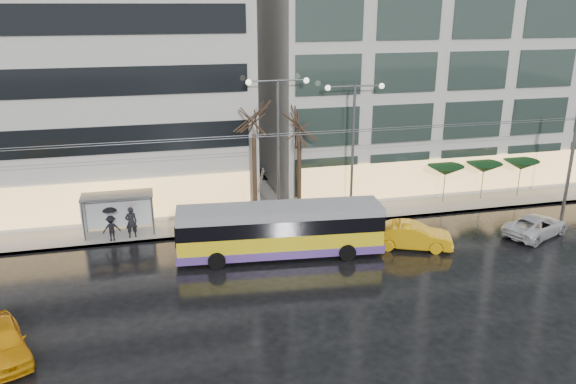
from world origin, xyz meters
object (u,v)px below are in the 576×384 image
object	(u,v)px
trolleybus	(280,232)
taxi_a	(2,342)
street_lamp_near	(278,130)
bus_shelter	(111,205)

from	to	relation	value
trolleybus	taxi_a	xyz separation A→B (m)	(-12.94, -6.73, -0.71)
street_lamp_near	taxi_a	size ratio (longest dim) A/B	2.14
taxi_a	bus_shelter	bearing A→B (deg)	51.02
trolleybus	bus_shelter	distance (m)	10.68
trolleybus	taxi_a	world-z (taller)	trolleybus
taxi_a	trolleybus	bearing A→B (deg)	5.57
trolleybus	taxi_a	size ratio (longest dim) A/B	2.74
trolleybus	street_lamp_near	distance (m)	7.21
trolleybus	bus_shelter	bearing A→B (deg)	149.88
taxi_a	street_lamp_near	bearing A→B (deg)	18.97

